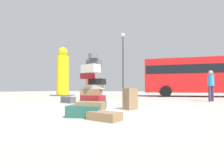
{
  "coord_description": "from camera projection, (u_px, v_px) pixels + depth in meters",
  "views": [
    {
      "loc": [
        2.42,
        -4.61,
        0.63
      ],
      "look_at": [
        -0.49,
        1.63,
        0.84
      ],
      "focal_mm": 26.47,
      "sensor_mm": 36.0,
      "label": 1
    }
  ],
  "objects": [
    {
      "name": "suitcase_brown_behind_tower",
      "position": [
        104.0,
        116.0,
        3.34
      ],
      "size": [
        0.72,
        0.48,
        0.17
      ],
      "primitive_type": "cube",
      "rotation": [
        0.0,
        0.0,
        -0.17
      ],
      "color": "olive",
      "rests_on": "ground"
    },
    {
      "name": "yellow_dummy_statue",
      "position": [
        63.0,
        74.0,
        15.66
      ],
      "size": [
        1.58,
        1.58,
        4.63
      ],
      "color": "yellow",
      "rests_on": "ground"
    },
    {
      "name": "lamp_post",
      "position": [
        123.0,
        55.0,
        15.83
      ],
      "size": [
        0.36,
        0.36,
        6.03
      ],
      "color": "#333338",
      "rests_on": "ground"
    },
    {
      "name": "person_tourist_with_camera",
      "position": [
        211.0,
        83.0,
        8.46
      ],
      "size": [
        0.3,
        0.3,
        1.59
      ],
      "rotation": [
        0.0,
        0.0,
        -2.27
      ],
      "color": "#3F334C",
      "rests_on": "ground"
    },
    {
      "name": "ground_plane",
      "position": [
        104.0,
        109.0,
        5.18
      ],
      "size": [
        80.0,
        80.0,
        0.0
      ],
      "primitive_type": "plane",
      "color": "#ADA89E"
    },
    {
      "name": "suitcase_brown_left_side",
      "position": [
        90.0,
        107.0,
        4.58
      ],
      "size": [
        0.84,
        0.49,
        0.28
      ],
      "primitive_type": "cube",
      "rotation": [
        0.0,
        0.0,
        0.17
      ],
      "color": "olive",
      "rests_on": "ground"
    },
    {
      "name": "suitcase_charcoal_right_side",
      "position": [
        68.0,
        100.0,
        7.52
      ],
      "size": [
        0.77,
        0.46,
        0.29
      ],
      "primitive_type": "cube",
      "rotation": [
        0.0,
        0.0,
        -0.23
      ],
      "color": "#4C4C51",
      "rests_on": "ground"
    },
    {
      "name": "suitcase_brown_foreground_far",
      "position": [
        130.0,
        99.0,
        5.07
      ],
      "size": [
        0.42,
        0.48,
        0.66
      ],
      "primitive_type": "cube",
      "rotation": [
        0.0,
        0.0,
        -0.42
      ],
      "color": "olive",
      "rests_on": "ground"
    },
    {
      "name": "person_bearded_onlooker",
      "position": [
        88.0,
        85.0,
        12.47
      ],
      "size": [
        0.3,
        0.3,
        1.61
      ],
      "rotation": [
        0.0,
        0.0,
        -0.58
      ],
      "color": "#3F334C",
      "rests_on": "ground"
    },
    {
      "name": "suitcase_brown_foreground_near",
      "position": [
        92.0,
        102.0,
        6.6
      ],
      "size": [
        0.62,
        0.5,
        0.19
      ],
      "primitive_type": "cube",
      "rotation": [
        0.0,
        0.0,
        -0.21
      ],
      "color": "olive",
      "rests_on": "ground"
    },
    {
      "name": "parked_bus",
      "position": [
        203.0,
        75.0,
        13.85
      ],
      "size": [
        9.85,
        4.31,
        3.15
      ],
      "rotation": [
        0.0,
        0.0,
        0.2
      ],
      "color": "red",
      "rests_on": "ground"
    },
    {
      "name": "suitcase_teal_white_trunk",
      "position": [
        83.0,
        111.0,
        3.69
      ],
      "size": [
        0.79,
        0.51,
        0.26
      ],
      "primitive_type": "cube",
      "rotation": [
        0.0,
        0.0,
        0.27
      ],
      "color": "#26594C",
      "rests_on": "ground"
    },
    {
      "name": "suitcase_tower",
      "position": [
        93.0,
        87.0,
        5.52
      ],
      "size": [
        0.85,
        0.8,
        1.82
      ],
      "color": "#26594C",
      "rests_on": "ground"
    }
  ]
}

